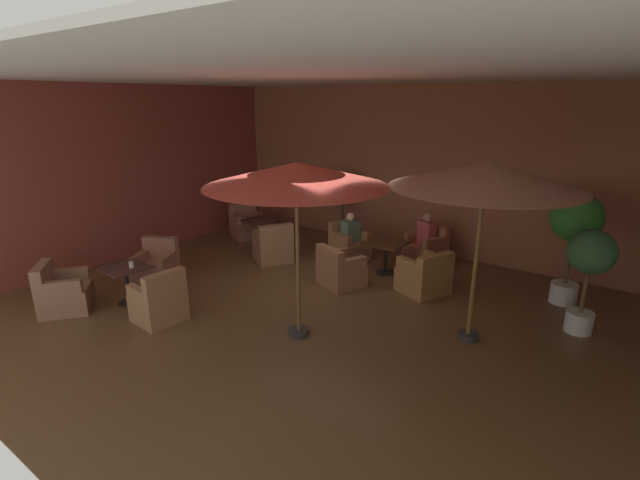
{
  "coord_description": "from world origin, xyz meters",
  "views": [
    {
      "loc": [
        4.38,
        -5.6,
        3.51
      ],
      "look_at": [
        0.0,
        0.44,
        1.19
      ],
      "focal_mm": 25.51,
      "sensor_mm": 36.0,
      "label": 1
    }
  ],
  "objects_px": {
    "armchair_front_left_south": "(159,302)",
    "armchair_mid_center_east": "(424,277)",
    "patio_umbrella_tall_red": "(485,176)",
    "patron_blue_shirt": "(427,231)",
    "potted_tree_mid_right": "(343,193)",
    "patron_by_window": "(351,229)",
    "armchair_mid_center_north": "(340,270)",
    "cafe_table_mid_center": "(386,248)",
    "iced_drink_cup": "(131,265)",
    "potted_tree_left_corner": "(590,263)",
    "armchair_front_right_east": "(246,225)",
    "cafe_table_front_left": "(126,276)",
    "armchair_mid_center_south": "(426,249)",
    "potted_tree_mid_left": "(575,226)",
    "cafe_table_front_right": "(260,227)",
    "armchair_front_right_north": "(273,247)",
    "armchair_mid_center_west": "(349,245)",
    "armchair_front_left_east": "(63,293)",
    "armchair_front_left_north": "(156,267)",
    "patio_umbrella_center_beige": "(296,175)"
  },
  "relations": [
    {
      "from": "armchair_front_left_east",
      "to": "potted_tree_mid_right",
      "type": "distance_m",
      "value": 6.46
    },
    {
      "from": "armchair_mid_center_south",
      "to": "patron_blue_shirt",
      "type": "relative_size",
      "value": 1.34
    },
    {
      "from": "armchair_mid_center_west",
      "to": "patron_by_window",
      "type": "relative_size",
      "value": 1.35
    },
    {
      "from": "armchair_mid_center_south",
      "to": "armchair_front_left_north",
      "type": "bearing_deg",
      "value": -133.51
    },
    {
      "from": "cafe_table_front_left",
      "to": "patron_blue_shirt",
      "type": "relative_size",
      "value": 1.03
    },
    {
      "from": "iced_drink_cup",
      "to": "armchair_front_left_east",
      "type": "bearing_deg",
      "value": -130.94
    },
    {
      "from": "armchair_mid_center_east",
      "to": "patron_blue_shirt",
      "type": "bearing_deg",
      "value": 113.0
    },
    {
      "from": "potted_tree_mid_left",
      "to": "cafe_table_mid_center",
      "type": "bearing_deg",
      "value": -169.52
    },
    {
      "from": "potted_tree_mid_right",
      "to": "potted_tree_mid_left",
      "type": "bearing_deg",
      "value": -7.93
    },
    {
      "from": "armchair_mid_center_north",
      "to": "patron_by_window",
      "type": "xyz_separation_m",
      "value": [
        -0.67,
        1.42,
        0.4
      ]
    },
    {
      "from": "armchair_front_left_east",
      "to": "iced_drink_cup",
      "type": "xyz_separation_m",
      "value": [
        0.76,
        0.87,
        0.43
      ]
    },
    {
      "from": "armchair_front_left_south",
      "to": "potted_tree_mid_right",
      "type": "height_order",
      "value": "potted_tree_mid_right"
    },
    {
      "from": "patio_umbrella_tall_red",
      "to": "potted_tree_mid_right",
      "type": "bearing_deg",
      "value": 144.98
    },
    {
      "from": "patron_blue_shirt",
      "to": "armchair_mid_center_north",
      "type": "bearing_deg",
      "value": -111.68
    },
    {
      "from": "potted_tree_mid_right",
      "to": "patron_by_window",
      "type": "distance_m",
      "value": 1.45
    },
    {
      "from": "cafe_table_front_right",
      "to": "armchair_front_right_north",
      "type": "relative_size",
      "value": 0.68
    },
    {
      "from": "cafe_table_front_right",
      "to": "potted_tree_mid_right",
      "type": "xyz_separation_m",
      "value": [
        1.37,
        1.58,
        0.75
      ]
    },
    {
      "from": "cafe_table_mid_center",
      "to": "iced_drink_cup",
      "type": "xyz_separation_m",
      "value": [
        -2.89,
        -3.95,
        0.19
      ]
    },
    {
      "from": "armchair_mid_center_east",
      "to": "potted_tree_mid_right",
      "type": "xyz_separation_m",
      "value": [
        -3.03,
        1.79,
        0.95
      ]
    },
    {
      "from": "armchair_mid_center_west",
      "to": "patron_by_window",
      "type": "xyz_separation_m",
      "value": [
        0.04,
        -0.01,
        0.39
      ]
    },
    {
      "from": "armchair_mid_center_west",
      "to": "patio_umbrella_tall_red",
      "type": "bearing_deg",
      "value": -30.25
    },
    {
      "from": "armchair_front_left_south",
      "to": "armchair_mid_center_west",
      "type": "height_order",
      "value": "armchair_front_left_south"
    },
    {
      "from": "cafe_table_mid_center",
      "to": "iced_drink_cup",
      "type": "bearing_deg",
      "value": -126.24
    },
    {
      "from": "armchair_front_right_north",
      "to": "cafe_table_mid_center",
      "type": "height_order",
      "value": "armchair_front_right_north"
    },
    {
      "from": "cafe_table_front_left",
      "to": "armchair_front_left_east",
      "type": "distance_m",
      "value": 1.06
    },
    {
      "from": "potted_tree_left_corner",
      "to": "patron_by_window",
      "type": "distance_m",
      "value": 4.82
    },
    {
      "from": "armchair_front_left_south",
      "to": "armchair_mid_center_east",
      "type": "distance_m",
      "value": 4.74
    },
    {
      "from": "armchair_front_left_north",
      "to": "patio_umbrella_tall_red",
      "type": "relative_size",
      "value": 0.37
    },
    {
      "from": "patio_umbrella_tall_red",
      "to": "iced_drink_cup",
      "type": "height_order",
      "value": "patio_umbrella_tall_red"
    },
    {
      "from": "armchair_front_left_south",
      "to": "armchair_mid_center_south",
      "type": "distance_m",
      "value": 5.7
    },
    {
      "from": "armchair_front_left_north",
      "to": "patio_umbrella_center_beige",
      "type": "distance_m",
      "value": 4.25
    },
    {
      "from": "cafe_table_front_left",
      "to": "armchair_mid_center_south",
      "type": "xyz_separation_m",
      "value": [
        3.46,
        5.08,
        -0.2
      ]
    },
    {
      "from": "potted_tree_left_corner",
      "to": "armchair_front_right_east",
      "type": "bearing_deg",
      "value": 175.15
    },
    {
      "from": "patio_umbrella_tall_red",
      "to": "patron_blue_shirt",
      "type": "distance_m",
      "value": 3.73
    },
    {
      "from": "armchair_front_left_south",
      "to": "patron_by_window",
      "type": "height_order",
      "value": "patron_by_window"
    },
    {
      "from": "armchair_front_left_south",
      "to": "patron_by_window",
      "type": "bearing_deg",
      "value": 78.45
    },
    {
      "from": "armchair_mid_center_south",
      "to": "iced_drink_cup",
      "type": "bearing_deg",
      "value": -123.68
    },
    {
      "from": "armchair_front_right_east",
      "to": "patron_by_window",
      "type": "distance_m",
      "value": 3.24
    },
    {
      "from": "cafe_table_mid_center",
      "to": "armchair_mid_center_west",
      "type": "relative_size",
      "value": 0.9
    },
    {
      "from": "patio_umbrella_center_beige",
      "to": "potted_tree_left_corner",
      "type": "height_order",
      "value": "patio_umbrella_center_beige"
    },
    {
      "from": "armchair_front_right_east",
      "to": "armchair_mid_center_west",
      "type": "height_order",
      "value": "same"
    },
    {
      "from": "armchair_mid_center_south",
      "to": "patron_blue_shirt",
      "type": "distance_m",
      "value": 0.44
    },
    {
      "from": "armchair_front_left_east",
      "to": "armchair_front_right_north",
      "type": "height_order",
      "value": "armchair_front_right_north"
    },
    {
      "from": "iced_drink_cup",
      "to": "armchair_mid_center_north",
      "type": "bearing_deg",
      "value": 49.0
    },
    {
      "from": "potted_tree_left_corner",
      "to": "patron_by_window",
      "type": "relative_size",
      "value": 2.51
    },
    {
      "from": "patron_blue_shirt",
      "to": "patron_by_window",
      "type": "height_order",
      "value": "patron_blue_shirt"
    },
    {
      "from": "armchair_front_right_east",
      "to": "armchair_mid_center_west",
      "type": "bearing_deg",
      "value": 1.9
    },
    {
      "from": "armchair_front_left_north",
      "to": "patron_blue_shirt",
      "type": "height_order",
      "value": "patron_blue_shirt"
    },
    {
      "from": "armchair_front_right_east",
      "to": "potted_tree_mid_left",
      "type": "bearing_deg",
      "value": 2.81
    },
    {
      "from": "cafe_table_front_right",
      "to": "armchair_front_right_north",
      "type": "distance_m",
      "value": 1.09
    }
  ]
}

